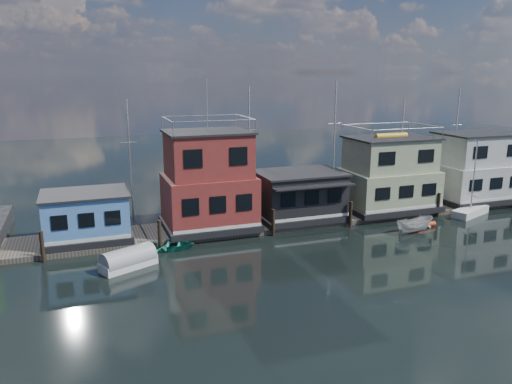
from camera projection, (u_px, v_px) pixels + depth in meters
name	position (u px, v px, depth m)	size (l,w,h in m)	color
ground	(381.00, 271.00, 32.80)	(160.00, 160.00, 0.00)	black
dock	(304.00, 219.00, 43.74)	(48.00, 5.00, 0.40)	#595147
houseboat_blue	(86.00, 216.00, 37.39)	(6.40, 4.90, 3.66)	black
houseboat_red	(209.00, 183.00, 40.05)	(7.40, 5.90, 11.86)	black
houseboat_dark	(299.00, 195.00, 43.04)	(7.40, 6.10, 4.06)	black
houseboat_green	(389.00, 175.00, 45.74)	(8.40, 5.90, 7.03)	black
houseboat_white	(476.00, 168.00, 49.01)	(8.40, 5.90, 6.66)	black
pilings	(315.00, 218.00, 40.86)	(42.28, 0.28, 2.20)	#2D2116
background_masts	(323.00, 147.00, 49.54)	(36.40, 0.16, 12.00)	silver
red_kayak	(421.00, 226.00, 41.79)	(0.44, 0.44, 2.98)	red
day_sailer	(470.00, 211.00, 45.55)	(4.59, 2.96, 6.88)	silver
tarp_runabout	(128.00, 260.00, 33.19)	(3.98, 2.87, 1.51)	white
motorboat	(414.00, 225.00, 40.48)	(1.27, 3.39, 1.31)	silver
dinghy_teal	(171.00, 245.00, 36.69)	(2.54, 3.55, 0.74)	#258876
dinghy_white	(421.00, 220.00, 42.19)	(1.73, 2.01, 1.06)	silver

